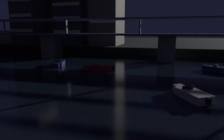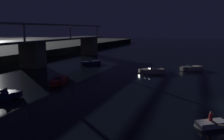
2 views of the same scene
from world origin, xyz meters
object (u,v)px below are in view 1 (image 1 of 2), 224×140
at_px(tower_west_tall, 75,12).
at_px(speedboat_mid_center, 99,68).
at_px(tower_west_low, 33,9).
at_px(speedboat_mid_left, 192,94).
at_px(river_bridge, 105,41).
at_px(speedboat_near_center, 59,64).
at_px(speedboat_near_right, 219,69).

height_order(tower_west_tall, speedboat_mid_center, tower_west_tall).
xyz_separation_m(tower_west_low, speedboat_mid_left, (45.58, -40.58, -13.14)).
bearing_deg(river_bridge, speedboat_near_center, -118.80).
bearing_deg(speedboat_mid_center, tower_west_low, 138.13).
bearing_deg(speedboat_near_right, speedboat_near_center, -177.34).
relative_size(river_bridge, speedboat_mid_left, 18.36).
relative_size(tower_west_tall, speedboat_mid_left, 4.38).
height_order(tower_west_low, tower_west_tall, tower_west_low).
bearing_deg(speedboat_near_right, river_bridge, 156.29).
xyz_separation_m(river_bridge, speedboat_mid_left, (16.39, -25.48, -3.82)).
bearing_deg(speedboat_mid_center, speedboat_mid_left, -41.22).
bearing_deg(speedboat_near_center, speedboat_mid_left, -32.52).
relative_size(tower_west_low, speedboat_mid_left, 4.74).
height_order(river_bridge, speedboat_mid_left, river_bridge).
xyz_separation_m(tower_west_low, speedboat_mid_center, (32.08, -28.75, -13.14)).
bearing_deg(speedboat_near_right, speedboat_mid_center, -168.81).
height_order(speedboat_near_center, speedboat_near_right, same).
bearing_deg(speedboat_near_center, river_bridge, 61.20).
relative_size(tower_west_low, speedboat_mid_center, 4.44).
xyz_separation_m(speedboat_near_center, speedboat_near_right, (28.46, 1.32, 0.00)).
height_order(tower_west_low, speedboat_mid_center, tower_west_low).
xyz_separation_m(river_bridge, tower_west_low, (-29.19, 15.10, 9.32)).
relative_size(speedboat_near_right, speedboat_mid_center, 0.91).
distance_m(speedboat_near_right, speedboat_mid_center, 19.82).
bearing_deg(river_bridge, speedboat_near_right, -23.71).
relative_size(speedboat_near_center, speedboat_near_right, 1.09).
relative_size(speedboat_near_right, speedboat_mid_left, 0.97).
bearing_deg(speedboat_mid_center, speedboat_near_right, 11.19).
height_order(tower_west_tall, speedboat_near_center, tower_west_tall).
height_order(river_bridge, speedboat_mid_center, river_bridge).
xyz_separation_m(tower_west_tall, speedboat_mid_center, (19.43, -33.67, -12.27)).
relative_size(river_bridge, speedboat_near_right, 18.86).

